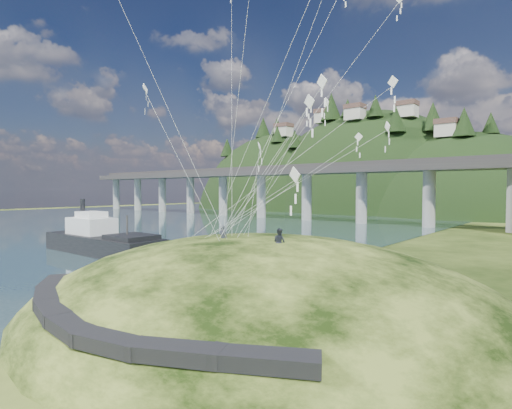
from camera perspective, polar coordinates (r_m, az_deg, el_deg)
The scene contains 10 objects.
ground at distance 33.07m, azimuth -12.37°, elevation -12.35°, with size 320.00×320.00×0.00m, color black.
water at distance 109.55m, azimuth -23.09°, elevation -2.30°, with size 240.00×240.00×0.00m, color #304E58.
grass_hill at distance 29.34m, azimuth 1.03°, elevation -17.27°, with size 36.00×32.00×13.00m.
footpath at distance 21.32m, azimuth -21.17°, elevation -14.85°, with size 22.29×5.84×0.83m.
bridge at distance 103.52m, azimuth 9.87°, elevation 2.96°, with size 160.00×11.00×15.00m.
far_ridge at distance 158.37m, azimuth 13.91°, elevation -3.55°, with size 153.00×70.00×94.50m.
work_barge at distance 55.27m, azimuth -21.22°, elevation -4.74°, with size 20.01×5.86×6.96m.
wooden_dock at distance 40.32m, azimuth -8.18°, elevation -9.13°, with size 12.09×3.83×0.85m.
kite_flyers at distance 25.99m, azimuth 0.75°, elevation -3.30°, with size 5.26×1.27×1.77m.
kite_swarm at distance 29.14m, azimuth 6.71°, elevation 19.87°, with size 16.40×16.58×19.77m.
Camera 1 is at (25.35, -19.55, 8.28)m, focal length 28.00 mm.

